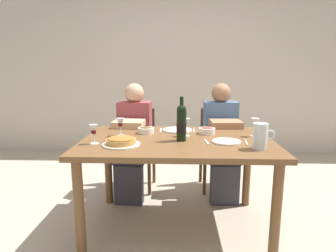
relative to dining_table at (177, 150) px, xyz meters
The scene contains 22 objects.
ground_plane 0.67m from the dining_table, ahead, with size 8.00×8.00×0.00m, color #B2A893.
back_wall 2.38m from the dining_table, 90.00° to the left, with size 8.00×0.10×2.80m, color beige.
dining_table is the anchor object (origin of this frame).
wine_bottle 0.24m from the dining_table, 57.48° to the right, with size 0.08×0.08×0.34m.
water_pitcher 0.66m from the dining_table, 24.96° to the right, with size 0.16×0.10×0.18m.
baked_tart 0.47m from the dining_table, 153.88° to the right, with size 0.28×0.28×0.06m.
salad_bowl 0.34m from the dining_table, 37.49° to the left, with size 0.14×0.14×0.06m.
olive_bowl 0.36m from the dining_table, 143.93° to the left, with size 0.14×0.14×0.06m.
wine_glass_left_diner 0.52m from the dining_table, 168.32° to the left, with size 0.07×0.07×0.15m.
wine_glass_right_diner 0.68m from the dining_table, 10.44° to the left, with size 0.07×0.07×0.15m.
wine_glass_centre 0.23m from the dining_table, 54.40° to the left, with size 0.07×0.07×0.15m.
wine_glass_spare 0.67m from the dining_table, 164.62° to the right, with size 0.06×0.06×0.15m.
dinner_plate_left_setting 0.33m from the dining_table, 89.99° to the left, with size 0.26×0.26×0.01m, color silver.
dinner_plate_right_setting 0.40m from the dining_table, 13.73° to the right, with size 0.22×0.22×0.01m, color silver.
fork_left_setting 0.36m from the dining_table, 115.40° to the left, with size 0.16×0.01×0.01m, color silver.
knife_left_setting 0.36m from the dining_table, 64.59° to the left, with size 0.18×0.01×0.01m, color silver.
knife_right_setting 0.54m from the dining_table, ahead, with size 0.18×0.01×0.01m, color silver.
spoon_right_setting 0.26m from the dining_table, 22.15° to the right, with size 0.16×0.01×0.01m, color silver.
chair_left 0.99m from the dining_table, 117.10° to the left, with size 0.42×0.42×0.87m.
diner_left 0.78m from the dining_table, 125.78° to the left, with size 0.35×0.52×1.16m.
chair_right 1.02m from the dining_table, 63.68° to the left, with size 0.42×0.42×0.87m.
diner_right 0.81m from the dining_table, 55.64° to the left, with size 0.35×0.51×1.16m.
Camera 1 is at (0.01, -2.24, 1.31)m, focal length 30.96 mm.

